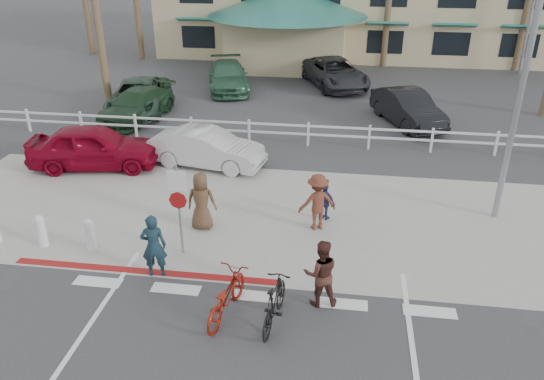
% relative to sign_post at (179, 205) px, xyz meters
% --- Properties ---
extents(ground, '(140.00, 140.00, 0.00)m').
position_rel_sign_post_xyz_m(ground, '(2.30, -2.20, -1.45)').
color(ground, '#333335').
extents(bike_path, '(12.00, 16.00, 0.01)m').
position_rel_sign_post_xyz_m(bike_path, '(2.30, -4.20, -1.45)').
color(bike_path, '#333335').
rests_on(bike_path, ground).
extents(sidewalk_plaza, '(22.00, 7.00, 0.01)m').
position_rel_sign_post_xyz_m(sidewalk_plaza, '(2.30, 2.30, -1.44)').
color(sidewalk_plaza, gray).
rests_on(sidewalk_plaza, ground).
extents(cross_street, '(40.00, 5.00, 0.01)m').
position_rel_sign_post_xyz_m(cross_street, '(2.30, 6.30, -1.45)').
color(cross_street, '#333335').
rests_on(cross_street, ground).
extents(parking_lot, '(50.00, 16.00, 0.01)m').
position_rel_sign_post_xyz_m(parking_lot, '(2.30, 15.80, -1.45)').
color(parking_lot, '#333335').
rests_on(parking_lot, ground).
extents(curb_red, '(7.00, 0.25, 0.02)m').
position_rel_sign_post_xyz_m(curb_red, '(-0.70, -1.00, -1.44)').
color(curb_red, maroon).
rests_on(curb_red, ground).
extents(rail_fence, '(29.40, 0.16, 1.00)m').
position_rel_sign_post_xyz_m(rail_fence, '(2.80, 8.30, -0.95)').
color(rail_fence, silver).
rests_on(rail_fence, ground).
extents(sign_post, '(0.50, 0.10, 2.90)m').
position_rel_sign_post_xyz_m(sign_post, '(0.00, 0.00, 0.00)').
color(sign_post, gray).
rests_on(sign_post, ground).
extents(bollard_0, '(0.26, 0.26, 0.95)m').
position_rel_sign_post_xyz_m(bollard_0, '(-2.50, -0.20, -0.97)').
color(bollard_0, silver).
rests_on(bollard_0, ground).
extents(bollard_1, '(0.26, 0.26, 0.95)m').
position_rel_sign_post_xyz_m(bollard_1, '(-3.90, -0.20, -0.97)').
color(bollard_1, silver).
rests_on(bollard_1, ground).
extents(streetlight_0, '(0.60, 2.00, 9.00)m').
position_rel_sign_post_xyz_m(streetlight_0, '(8.80, 3.30, 3.05)').
color(streetlight_0, gray).
rests_on(streetlight_0, ground).
extents(bike_red, '(1.05, 2.05, 1.03)m').
position_rel_sign_post_xyz_m(bike_red, '(1.72, -2.33, -0.94)').
color(bike_red, maroon).
rests_on(bike_red, ground).
extents(rider_red, '(0.70, 0.54, 1.71)m').
position_rel_sign_post_xyz_m(rider_red, '(-0.36, -1.07, -0.60)').
color(rider_red, '#142935').
rests_on(rider_red, ground).
extents(bike_black, '(0.74, 1.86, 1.09)m').
position_rel_sign_post_xyz_m(bike_black, '(2.83, -2.45, -0.91)').
color(bike_black, black).
rests_on(bike_black, ground).
extents(rider_black, '(0.92, 0.78, 1.67)m').
position_rel_sign_post_xyz_m(rider_black, '(3.78, -1.62, -0.61)').
color(rider_black, '#44241D').
rests_on(rider_black, ground).
extents(pedestrian_a, '(1.26, 0.98, 1.71)m').
position_rel_sign_post_xyz_m(pedestrian_a, '(3.48, 1.83, -0.59)').
color(pedestrian_a, brown).
rests_on(pedestrian_a, ground).
extents(pedestrian_child, '(0.73, 0.58, 1.15)m').
position_rel_sign_post_xyz_m(pedestrian_child, '(3.68, 2.40, -0.87)').
color(pedestrian_child, navy).
rests_on(pedestrian_child, ground).
extents(pedestrian_b, '(0.86, 0.57, 1.74)m').
position_rel_sign_post_xyz_m(pedestrian_b, '(0.19, 1.38, -0.58)').
color(pedestrian_b, '#4F3724').
rests_on(pedestrian_b, ground).
extents(car_white_sedan, '(4.38, 2.18, 1.38)m').
position_rel_sign_post_xyz_m(car_white_sedan, '(-0.79, 5.82, -0.76)').
color(car_white_sedan, silver).
rests_on(car_white_sedan, ground).
extents(car_red_compact, '(4.87, 2.61, 1.58)m').
position_rel_sign_post_xyz_m(car_red_compact, '(-4.81, 5.13, -0.66)').
color(car_red_compact, maroon).
rests_on(car_red_compact, ground).
extents(lot_car_0, '(3.29, 5.61, 1.47)m').
position_rel_sign_post_xyz_m(lot_car_0, '(-5.64, 11.70, -0.72)').
color(lot_car_0, '#254030').
rests_on(lot_car_0, ground).
extents(lot_car_1, '(2.73, 4.93, 1.35)m').
position_rel_sign_post_xyz_m(lot_car_1, '(-5.30, 10.54, -0.77)').
color(lot_car_1, '#1C3922').
rests_on(lot_car_1, ground).
extents(lot_car_3, '(3.27, 4.80, 1.50)m').
position_rel_sign_post_xyz_m(lot_car_3, '(6.84, 11.62, -0.70)').
color(lot_car_3, black).
rests_on(lot_car_3, ground).
extents(lot_car_4, '(3.27, 5.33, 1.44)m').
position_rel_sign_post_xyz_m(lot_car_4, '(-2.27, 16.04, -0.73)').
color(lot_car_4, '#2F5D45').
rests_on(lot_car_4, ground).
extents(lot_car_5, '(4.37, 5.97, 1.51)m').
position_rel_sign_post_xyz_m(lot_car_5, '(3.42, 17.54, -0.70)').
color(lot_car_5, '#292A32').
rests_on(lot_car_5, ground).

